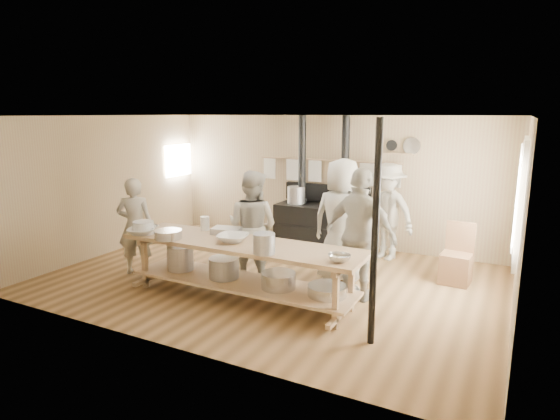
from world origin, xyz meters
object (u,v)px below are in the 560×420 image
at_px(cook_left, 252,227).
at_px(cook_right, 360,235).
at_px(stove, 321,222).
at_px(cook_by_window, 387,212).
at_px(prep_table, 241,264).
at_px(cook_center, 341,221).
at_px(roasting_pan, 227,231).
at_px(chair, 456,266).
at_px(cook_far_left, 135,226).

xyz_separation_m(cook_left, cook_right, (1.74, 0.05, 0.06)).
distance_m(stove, cook_by_window, 1.41).
bearing_deg(prep_table, cook_left, 107.61).
distance_m(prep_table, cook_center, 1.76).
height_order(prep_table, cook_left, cook_left).
relative_size(prep_table, cook_right, 1.89).
distance_m(prep_table, cook_by_window, 3.18).
height_order(cook_left, roasting_pan, cook_left).
bearing_deg(cook_center, cook_by_window, -100.26).
distance_m(cook_left, cook_by_window, 2.65).
relative_size(prep_table, roasting_pan, 8.46).
height_order(cook_left, chair, cook_left).
relative_size(cook_left, cook_by_window, 1.00).
relative_size(cook_by_window, chair, 1.85).
xyz_separation_m(cook_left, roasting_pan, (-0.20, -0.43, 0.01)).
distance_m(cook_far_left, cook_by_window, 4.42).
bearing_deg(cook_center, stove, -55.86).
bearing_deg(prep_table, cook_right, 27.21).
height_order(prep_table, cook_right, cook_right).
height_order(stove, cook_right, stove).
xyz_separation_m(prep_table, chair, (2.68, 2.11, -0.24)).
bearing_deg(roasting_pan, cook_far_left, -175.39).
xyz_separation_m(cook_far_left, chair, (4.82, 1.95, -0.53)).
height_order(cook_left, cook_center, cook_center).
bearing_deg(chair, roasting_pan, -145.33).
height_order(cook_right, cook_by_window, cook_right).
relative_size(prep_table, cook_by_window, 2.03).
xyz_separation_m(prep_table, cook_far_left, (-2.14, 0.16, 0.29)).
relative_size(cook_far_left, roasting_pan, 3.80).
bearing_deg(chair, prep_table, -137.36).
distance_m(cook_far_left, cook_left, 2.00).
distance_m(stove, cook_far_left, 3.59).
height_order(cook_by_window, chair, cook_by_window).
bearing_deg(chair, cook_center, -151.50).
bearing_deg(prep_table, chair, 38.23).
height_order(cook_by_window, roasting_pan, cook_by_window).
xyz_separation_m(cook_center, roasting_pan, (-1.44, -1.07, -0.09)).
height_order(prep_table, cook_far_left, cook_far_left).
xyz_separation_m(cook_left, cook_center, (1.25, 0.64, 0.09)).
relative_size(chair, roasting_pan, 2.24).
distance_m(prep_table, chair, 3.42).
distance_m(cook_center, cook_by_window, 1.53).
bearing_deg(cook_by_window, cook_left, -103.84).
xyz_separation_m(cook_left, chair, (2.91, 1.38, -0.61)).
bearing_deg(cook_right, cook_center, -36.12).
bearing_deg(prep_table, cook_center, 53.37).
height_order(stove, cook_center, stove).
xyz_separation_m(cook_by_window, chair, (1.32, -0.74, -0.60)).
xyz_separation_m(stove, cook_far_left, (-2.15, -2.86, 0.29)).
height_order(prep_table, cook_center, cook_center).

